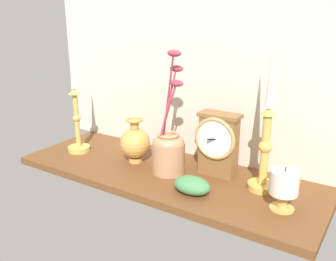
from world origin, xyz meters
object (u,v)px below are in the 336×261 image
object	(u,v)px
mantel_clock	(218,143)
candlestick_tall_center	(266,140)
brass_vase_bulbous	(135,142)
brass_vase_jar	(169,148)
candlestick_tall_left	(77,117)
pillar_candle_front	(284,186)

from	to	relation	value
mantel_clock	candlestick_tall_center	size ratio (longest dim) A/B	0.45
brass_vase_bulbous	brass_vase_jar	xyz separation A→B (cm)	(14.16, -0.61, 1.11)
candlestick_tall_left	candlestick_tall_center	distance (cm)	67.59
candlestick_tall_center	pillar_candle_front	world-z (taller)	candlestick_tall_center
brass_vase_jar	mantel_clock	bearing A→B (deg)	23.58
mantel_clock	brass_vase_bulbous	xyz separation A→B (cm)	(-28.07, -5.46, -3.61)
candlestick_tall_left	candlestick_tall_center	size ratio (longest dim) A/B	0.85
candlestick_tall_center	brass_vase_jar	xyz separation A→B (cm)	(-29.25, -4.23, -7.02)
mantel_clock	pillar_candle_front	distance (cm)	25.94
mantel_clock	brass_vase_bulbous	world-z (taller)	mantel_clock
mantel_clock	brass_vase_jar	size ratio (longest dim) A/B	0.51
candlestick_tall_left	candlestick_tall_center	world-z (taller)	candlestick_tall_center
candlestick_tall_center	candlestick_tall_left	bearing A→B (deg)	-174.16
brass_vase_bulbous	brass_vase_jar	distance (cm)	14.22
mantel_clock	pillar_candle_front	size ratio (longest dim) A/B	1.68
candlestick_tall_left	candlestick_tall_center	xyz separation A→B (cm)	(67.21, 6.87, 2.21)
candlestick_tall_left	pillar_candle_front	distance (cm)	75.72
candlestick_tall_left	brass_vase_bulbous	size ratio (longest dim) A/B	2.43
candlestick_tall_left	brass_vase_bulbous	world-z (taller)	candlestick_tall_left
candlestick_tall_left	brass_vase_jar	bearing A→B (deg)	3.98
pillar_candle_front	brass_vase_jar	bearing A→B (deg)	173.95
brass_vase_bulbous	candlestick_tall_left	bearing A→B (deg)	-172.23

